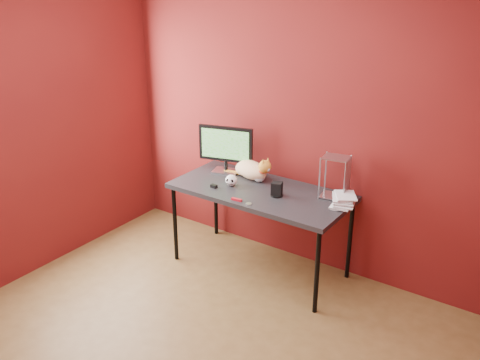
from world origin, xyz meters
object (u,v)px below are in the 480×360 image
Objects in this scene: cat at (252,170)px; speaker at (277,190)px; book_stack at (339,142)px; desk at (260,195)px; skull_mug at (231,180)px; monitor at (226,147)px.

speaker is at bearing -12.72° from cat.
cat is 0.94m from book_stack.
speaker is (0.37, -0.20, -0.03)m from cat.
desk is 0.29m from cat.
desk is 0.28m from skull_mug.
monitor reaches higher than desk.
cat is 4.30× the size of speaker.
cat is at bearing 60.83° from skull_mug.
desk is at bearing -34.20° from monitor.
monitor reaches higher than speaker.
cat is 0.24m from skull_mug.
monitor is 1.14m from book_stack.
skull_mug reaches higher than desk.
speaker is (0.65, -0.19, -0.18)m from monitor.
monitor is at bearing -163.25° from cat.
book_stack reaches higher than desk.
monitor is 0.31m from cat.
monitor is 4.13× the size of speaker.
cat is (-0.20, 0.17, 0.13)m from desk.
skull_mug is at bearing -170.17° from book_stack.
book_stack is at bearing -6.52° from skull_mug.
desk is at bearing -24.85° from cat.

